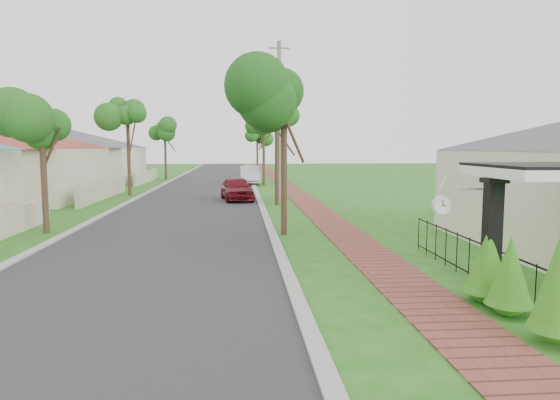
{
  "coord_description": "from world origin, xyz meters",
  "views": [
    {
      "loc": [
        -0.52,
        -10.51,
        3.13
      ],
      "look_at": [
        0.73,
        4.58,
        1.5
      ],
      "focal_mm": 32.0,
      "sensor_mm": 36.0,
      "label": 1
    }
  ],
  "objects_px": {
    "station_clock": "(444,204)",
    "near_tree": "(284,107)",
    "porch_post": "(491,247)",
    "parked_car_red": "(237,189)",
    "parked_car_white": "(250,175)",
    "utility_pole": "(279,121)"
  },
  "relations": [
    {
      "from": "parked_car_red",
      "to": "station_clock",
      "type": "relative_size",
      "value": 3.81
    },
    {
      "from": "porch_post",
      "to": "station_clock",
      "type": "distance_m",
      "value": 1.26
    },
    {
      "from": "porch_post",
      "to": "near_tree",
      "type": "distance_m",
      "value": 9.35
    },
    {
      "from": "parked_car_white",
      "to": "utility_pole",
      "type": "distance_m",
      "value": 13.1
    },
    {
      "from": "near_tree",
      "to": "parked_car_white",
      "type": "bearing_deg",
      "value": 91.6
    },
    {
      "from": "parked_car_white",
      "to": "station_clock",
      "type": "xyz_separation_m",
      "value": [
        3.29,
        -31.55,
        1.21
      ]
    },
    {
      "from": "near_tree",
      "to": "utility_pole",
      "type": "relative_size",
      "value": 0.62
    },
    {
      "from": "near_tree",
      "to": "station_clock",
      "type": "relative_size",
      "value": 5.37
    },
    {
      "from": "parked_car_red",
      "to": "utility_pole",
      "type": "xyz_separation_m",
      "value": [
        2.48,
        0.1,
        3.93
      ]
    },
    {
      "from": "parked_car_white",
      "to": "near_tree",
      "type": "relative_size",
      "value": 0.8
    },
    {
      "from": "porch_post",
      "to": "station_clock",
      "type": "bearing_deg",
      "value": 154.95
    },
    {
      "from": "station_clock",
      "to": "near_tree",
      "type": "bearing_deg",
      "value": 109.04
    },
    {
      "from": "parked_car_red",
      "to": "near_tree",
      "type": "bearing_deg",
      "value": -89.77
    },
    {
      "from": "parked_car_red",
      "to": "near_tree",
      "type": "distance_m",
      "value": 12.16
    },
    {
      "from": "porch_post",
      "to": "parked_car_red",
      "type": "height_order",
      "value": "porch_post"
    },
    {
      "from": "parked_car_white",
      "to": "near_tree",
      "type": "xyz_separation_m",
      "value": [
        0.67,
        -23.95,
        3.75
      ]
    },
    {
      "from": "parked_car_red",
      "to": "near_tree",
      "type": "xyz_separation_m",
      "value": [
        1.72,
        -11.42,
        3.82
      ]
    },
    {
      "from": "parked_car_red",
      "to": "utility_pole",
      "type": "relative_size",
      "value": 0.44
    },
    {
      "from": "porch_post",
      "to": "parked_car_red",
      "type": "distance_m",
      "value": 20.11
    },
    {
      "from": "utility_pole",
      "to": "station_clock",
      "type": "distance_m",
      "value": 19.39
    },
    {
      "from": "parked_car_red",
      "to": "near_tree",
      "type": "relative_size",
      "value": 0.71
    },
    {
      "from": "parked_car_red",
      "to": "parked_car_white",
      "type": "height_order",
      "value": "parked_car_white"
    }
  ]
}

